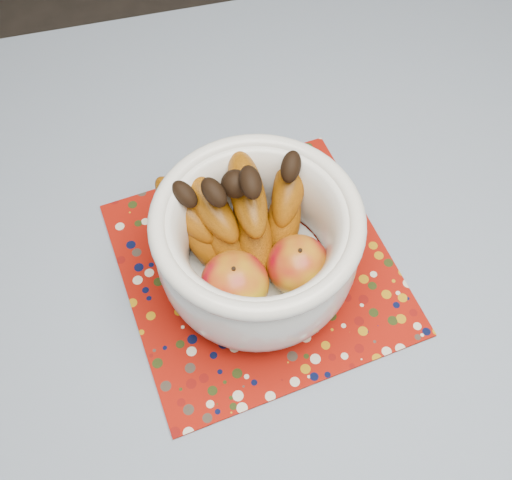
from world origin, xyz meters
TOP-DOWN VIEW (x-y plane):
  - table at (0.00, 0.00)m, footprint 1.20×1.20m
  - tablecloth at (0.00, 0.00)m, footprint 1.32×1.32m
  - placemat at (-0.09, 0.12)m, footprint 0.38×0.38m
  - fruit_bowl at (-0.10, 0.12)m, footprint 0.27×0.25m

SIDE VIEW (x-z plane):
  - table at x=0.00m, z-range 0.30..1.05m
  - tablecloth at x=0.00m, z-range 0.75..0.76m
  - placemat at x=-0.09m, z-range 0.76..0.76m
  - fruit_bowl at x=-0.10m, z-range 0.75..0.94m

